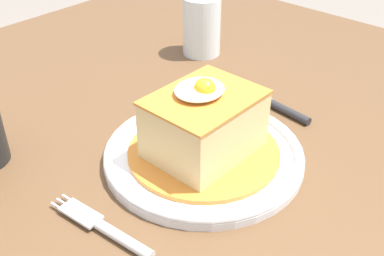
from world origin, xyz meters
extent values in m
cube|color=brown|center=(0.00, 0.00, 0.72)|extent=(1.12, 1.04, 0.04)
cylinder|color=brown|center=(0.48, 0.44, 0.35)|extent=(0.07, 0.07, 0.70)
cylinder|color=white|center=(-0.02, -0.08, 0.75)|extent=(0.25, 0.25, 0.01)
torus|color=white|center=(-0.02, -0.08, 0.75)|extent=(0.25, 0.25, 0.01)
cylinder|color=orange|center=(-0.02, -0.08, 0.76)|extent=(0.19, 0.19, 0.01)
cube|color=#E5C684|center=(-0.02, -0.08, 0.80)|extent=(0.13, 0.10, 0.07)
cube|color=orange|center=(-0.02, -0.08, 0.83)|extent=(0.13, 0.10, 0.00)
ellipsoid|color=white|center=(-0.02, -0.07, 0.84)|extent=(0.06, 0.06, 0.01)
sphere|color=yellow|center=(-0.02, -0.08, 0.85)|extent=(0.03, 0.03, 0.03)
cylinder|color=silver|center=(-0.19, -0.11, 0.75)|extent=(0.02, 0.08, 0.01)
cube|color=silver|center=(-0.19, -0.05, 0.75)|extent=(0.03, 0.05, 0.00)
cylinder|color=silver|center=(-0.19, -0.02, 0.75)|extent=(0.01, 0.03, 0.00)
cylinder|color=silver|center=(-0.19, -0.02, 0.75)|extent=(0.01, 0.03, 0.00)
cylinder|color=silver|center=(-0.20, -0.02, 0.75)|extent=(0.01, 0.03, 0.00)
cylinder|color=#262628|center=(0.14, -0.10, 0.75)|extent=(0.02, 0.08, 0.01)
cube|color=silver|center=(0.15, -0.02, 0.75)|extent=(0.03, 0.09, 0.00)
cylinder|color=#3F2314|center=(0.22, 0.14, 0.77)|extent=(0.06, 0.06, 0.06)
cylinder|color=silver|center=(0.22, 0.14, 0.79)|extent=(0.07, 0.07, 0.10)
camera|label=1|loc=(-0.40, -0.40, 1.12)|focal=45.02mm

